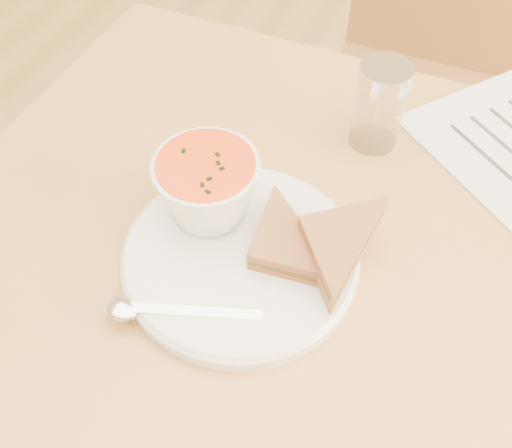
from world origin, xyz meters
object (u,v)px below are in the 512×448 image
at_px(condiment_shaker, 379,106).
at_px(soup_bowl, 208,190).
at_px(plate, 241,258).
at_px(chair_far, 421,111).
at_px(dining_table, 326,382).

bearing_deg(condiment_shaker, soup_bowl, -122.90).
relative_size(plate, condiment_shaker, 2.24).
relative_size(chair_far, soup_bowl, 8.35).
distance_m(chair_far, soup_bowl, 0.72).
height_order(dining_table, soup_bowl, soup_bowl).
relative_size(dining_table, soup_bowl, 8.55).
xyz_separation_m(plate, soup_bowl, (-0.06, 0.04, 0.05)).
bearing_deg(dining_table, condiment_shaker, 101.50).
bearing_deg(dining_table, chair_far, 90.56).
height_order(dining_table, condiment_shaker, condiment_shaker).
bearing_deg(condiment_shaker, plate, -107.83).
bearing_deg(plate, condiment_shaker, 72.17).
distance_m(plate, soup_bowl, 0.08).
bearing_deg(plate, dining_table, 29.59).
bearing_deg(plate, soup_bowl, 145.45).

